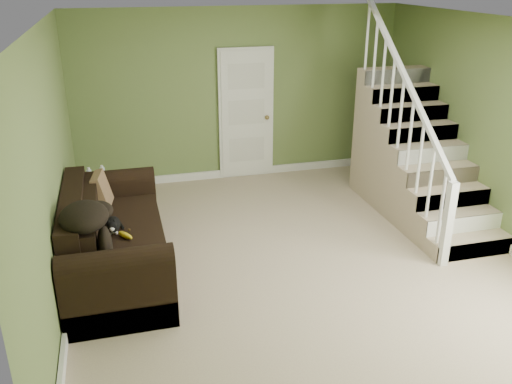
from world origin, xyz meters
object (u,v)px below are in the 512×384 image
banana (125,235)px  sofa (112,242)px  cat (113,225)px  side_table (100,205)px

banana → sofa: bearing=86.9°
cat → banana: 0.22m
sofa → cat: (0.03, -0.05, 0.23)m
side_table → sofa: bearing=-83.7°
sofa → cat: bearing=-57.9°
sofa → side_table: size_ratio=2.78×
side_table → banana: size_ratio=3.87×
side_table → banana: 1.43m
side_table → banana: bearing=-78.7°
side_table → cat: 1.24m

